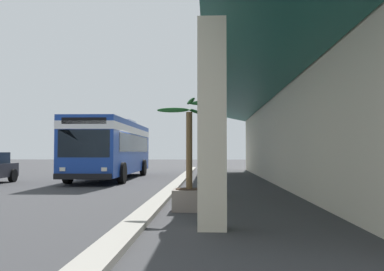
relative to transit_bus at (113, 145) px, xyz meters
The scene contains 5 objects.
ground 9.77m from the transit_bus, 72.25° to the left, with size 120.00×120.00×0.00m, color #38383A.
curb_strip 5.37m from the transit_bus, 50.99° to the left, with size 35.56×0.50×0.12m, color #9E998E.
plaza_building 14.09m from the transit_bus, 76.79° to the left, with size 29.93×13.81×8.00m.
transit_bus is the anchor object (origin of this frame).
potted_palm 13.41m from the transit_bus, 21.56° to the left, with size 1.97×1.70×2.83m.
Camera 1 is at (20.20, 4.30, 1.50)m, focal length 39.16 mm.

